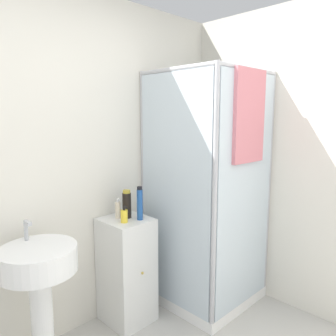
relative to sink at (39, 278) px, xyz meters
The scene contains 8 objects.
wall_back 0.69m from the sink, 61.93° to the left, with size 6.40×0.06×2.50m, color silver.
shower_enclosure 1.40m from the sink, ahead, with size 0.80×0.83×1.98m.
vanity_cabinet 0.77m from the sink, ahead, with size 0.34×0.39×0.84m.
sink is the anchor object (origin of this frame).
soap_dispenser 0.71m from the sink, ahead, with size 0.05×0.05×0.13m.
shampoo_bottle_tall_black 0.82m from the sink, ahead, with size 0.07×0.07×0.22m.
shampoo_bottle_blue 0.85m from the sink, ahead, with size 0.04×0.04×0.26m.
lotion_bottle_white 0.75m from the sink, 12.37° to the left, with size 0.04×0.04×0.16m.
Camera 1 is at (-0.92, -0.46, 1.62)m, focal length 35.00 mm.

